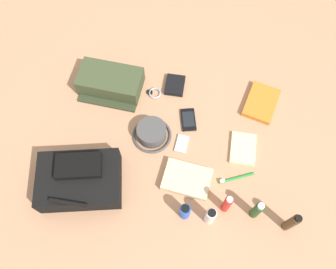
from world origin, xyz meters
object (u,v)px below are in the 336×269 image
Objects in this scene: backpack at (80,180)px; media_player at (182,144)px; paperback_novel at (261,103)px; wallet at (175,85)px; toothbrush at (234,178)px; bucket_hat at (152,133)px; cologne_bottle at (291,223)px; toiletry_pouch at (110,82)px; deodorant_spray at (185,211)px; shampoo_bottle at (257,210)px; cell_phone at (188,120)px; sunscreen_spray at (227,204)px; folded_towel at (187,179)px; toothpaste_tube at (210,216)px; wristwatch at (154,93)px; notepad at (243,148)px.

media_player is at bearing -147.37° from backpack.
paperback_novel reaches higher than wallet.
paperback_novel is 0.40m from toothbrush.
cologne_bottle reaches higher than bucket_hat.
toiletry_pouch is 1.71× the size of bucket_hat.
shampoo_bottle is at bearing -170.48° from deodorant_spray.
cell_phone is at bearing -84.26° from deodorant_spray.
deodorant_spray reaches higher than wallet.
cell_phone is (0.20, -0.38, -0.07)m from sunscreen_spray.
deodorant_spray is at bearing 94.10° from folded_towel.
media_player is 0.17m from folded_towel.
cell_phone is at bearing 117.06° from wallet.
folded_towel is at bearing -53.12° from toothpaste_tube.
cologne_bottle is 0.26m from sunscreen_spray.
backpack reaches higher than wristwatch.
notepad is (-0.41, -0.01, -0.02)m from bucket_hat.
media_player is 0.28m from notepad.
notepad is at bearing -108.84° from toothpaste_tube.
backpack is 0.50m from toiletry_pouch.
folded_towel is (-0.12, 0.46, 0.01)m from wallet.
shampoo_bottle reaches higher than toothpaste_tube.
cell_phone is at bearing -95.70° from media_player.
backpack reaches higher than paperback_novel.
shampoo_bottle reaches higher than wallet.
wallet is 0.45m from notepad.
bucket_hat reaches higher than cell_phone.
paperback_novel is 1.10× the size of folded_towel.
toiletry_pouch is at bearing -46.06° from toothpaste_tube.
cologne_bottle is at bearing 177.26° from backpack.
sunscreen_spray reaches higher than media_player.
shampoo_bottle is 0.19m from toothpaste_tube.
bucket_hat is 1.22× the size of shampoo_bottle.
notepad is at bearing -157.49° from backpack.
wallet is at bearing -53.50° from shampoo_bottle.
sunscreen_spray is at bearing 118.09° from cell_phone.
paperback_novel is 2.00× the size of wallet.
folded_towel is (0.30, 0.43, 0.01)m from paperback_novel.
bucket_hat reaches higher than folded_towel.
folded_towel is at bearing 11.42° from toothbrush.
notepad is at bearing -58.37° from cologne_bottle.
bucket_hat reaches higher than paperback_novel.
sunscreen_spray is at bearing -2.24° from shampoo_bottle.
toothbrush is (-0.64, -0.13, -0.05)m from backpack.
wristwatch is (0.17, -0.24, 0.00)m from media_player.
notepad reaches higher than media_player.
cologne_bottle is 2.41× the size of wristwatch.
cologne_bottle is 1.17× the size of shampoo_bottle.
sunscreen_spray is (0.25, -0.03, -0.01)m from cologne_bottle.
toothbrush is at bearing -115.10° from toothpaste_tube.
wallet reaches higher than toothbrush.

